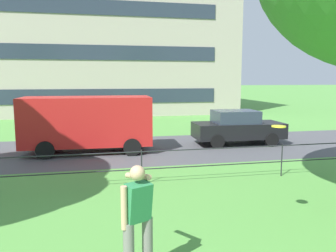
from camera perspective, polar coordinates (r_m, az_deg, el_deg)
The scene contains 7 objects.
street_strip at distance 14.45m, azimuth -15.51°, elevation -4.17°, with size 80.00×6.03×0.01m, color #4C4C51.
park_fence at distance 9.52m, azimuth -17.43°, elevation -6.33°, with size 38.68×0.04×1.00m.
person_thrower at distance 5.10m, azimuth -5.13°, elevation -15.31°, with size 0.47×0.87×1.75m.
frisbee at distance 6.80m, azimuth 18.02°, elevation -0.06°, with size 0.37×0.37×0.03m.
panel_van_far_right at distance 14.01m, azimuth -13.25°, elevation 0.80°, with size 5.06×2.22×2.24m.
car_black_right at distance 15.77m, azimuth 11.50°, elevation -0.18°, with size 4.06×1.92×1.54m.
apartment_building_background at distance 33.88m, azimuth -17.58°, elevation 13.97°, with size 29.95×14.27×13.48m.
Camera 1 is at (0.95, 1.20, 2.95)m, focal length 36.47 mm.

